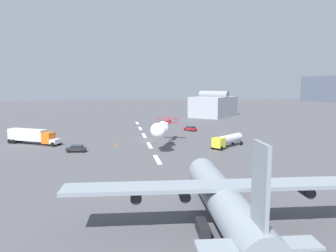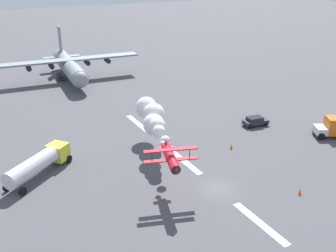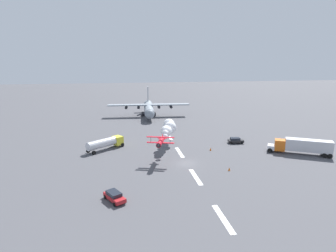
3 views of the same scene
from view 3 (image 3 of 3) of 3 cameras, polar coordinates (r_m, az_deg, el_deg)
ground_plane at (r=64.84m, az=3.68°, el=-7.27°), size 440.00×440.00×0.00m
runway_stripe_1 at (r=44.77m, az=10.73°, el=-17.37°), size 8.00×0.90×0.01m
runway_stripe_2 at (r=57.89m, az=5.44°, el=-9.87°), size 8.00×0.90×0.01m
runway_stripe_3 at (r=71.93m, az=2.28°, el=-5.17°), size 8.00×0.90×0.01m
runway_stripe_4 at (r=86.44m, az=0.20°, el=-2.01°), size 8.00×0.90×0.01m
cargo_transport_plane at (r=115.29m, az=-3.77°, el=3.42°), size 24.92×32.28×10.80m
stunt_biplane_red at (r=75.23m, az=-0.03°, el=-0.58°), size 21.21×9.26×3.36m
semi_truck_orange at (r=76.98m, az=24.70°, el=-3.51°), size 9.30×13.87×3.70m
fuel_tanker_truck at (r=75.20m, az=-12.10°, el=-3.24°), size 8.25×9.38×2.90m
followme_car_yellow at (r=81.44m, az=13.08°, el=-2.72°), size 2.46×4.33×1.52m
airport_staff_sedan at (r=49.20m, az=-10.45°, el=-13.33°), size 4.85×3.79×1.52m
traffic_cone_near at (r=61.84m, az=11.89°, el=-8.20°), size 0.44×0.44×0.75m
traffic_cone_far at (r=73.94m, az=8.33°, el=-4.49°), size 0.44×0.44×0.75m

